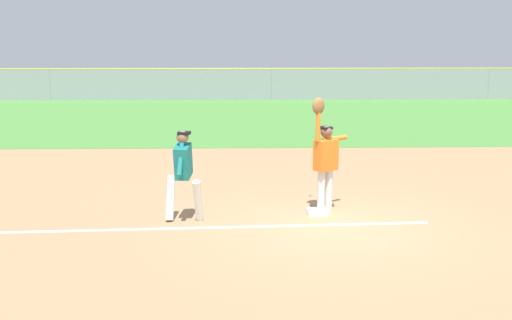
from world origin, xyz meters
TOP-DOWN VIEW (x-y plane):
  - ground_plane at (0.00, 0.00)m, footprint 70.54×70.54m
  - outfield_grass at (0.00, 15.00)m, footprint 48.79×14.54m
  - chalk_foul_line at (-4.20, -0.19)m, footprint 11.99×0.68m
  - first_base at (-0.20, 0.71)m, footprint 0.39×0.39m
  - fielder at (-0.04, 0.84)m, footprint 0.80×0.60m
  - runner at (-2.75, 0.32)m, footprint 0.74×0.85m
  - baseball at (-0.19, 1.23)m, footprint 0.07×0.07m
  - outfield_fence at (0.00, 22.27)m, footprint 48.87×0.08m
  - parked_car_red at (-10.77, 24.97)m, footprint 4.57×2.47m
  - parked_car_tan at (-5.32, 25.65)m, footprint 4.42×2.15m
  - parked_car_silver at (-0.54, 24.92)m, footprint 4.51×2.34m
  - parked_car_black at (4.08, 25.77)m, footprint 4.54×2.41m
  - parked_car_white at (9.11, 25.04)m, footprint 4.48×2.28m

SIDE VIEW (x-z plane):
  - ground_plane at x=0.00m, z-range 0.00..0.00m
  - chalk_foul_line at x=-4.20m, z-range 0.00..0.01m
  - outfield_grass at x=0.00m, z-range 0.00..0.01m
  - first_base at x=-0.20m, z-range 0.00..0.08m
  - parked_car_red at x=-10.77m, z-range 0.05..1.30m
  - parked_car_tan at x=-5.32m, z-range 0.05..1.30m
  - parked_car_silver at x=-0.54m, z-range 0.05..1.30m
  - parked_car_black at x=4.08m, z-range 0.05..1.30m
  - parked_car_white at x=9.11m, z-range 0.05..1.30m
  - outfield_fence at x=0.00m, z-range 0.00..1.77m
  - runner at x=-2.75m, z-range 0.14..1.86m
  - fielder at x=-0.04m, z-range -0.02..2.26m
  - baseball at x=-0.19m, z-range 1.94..2.01m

